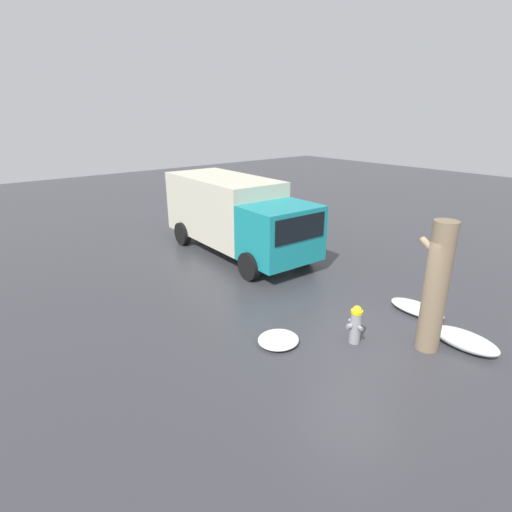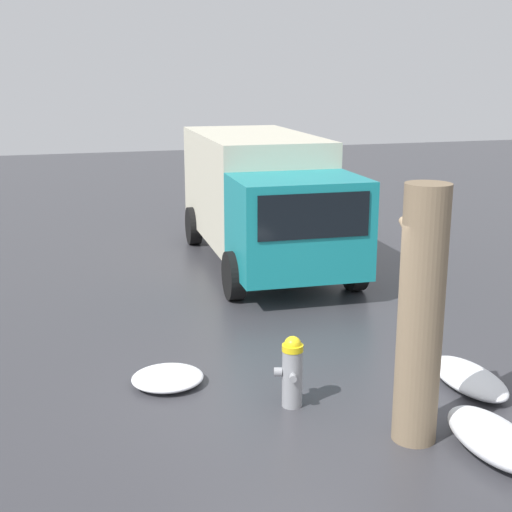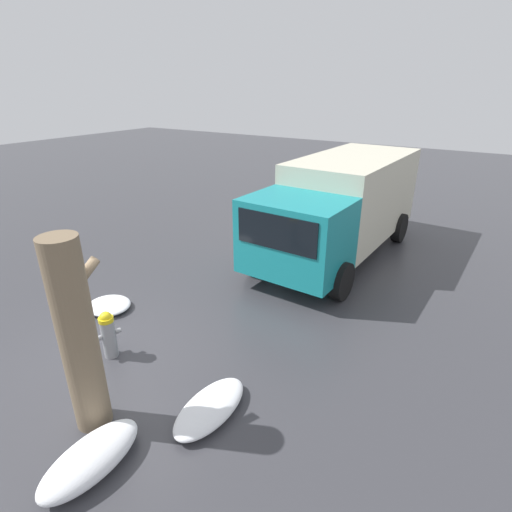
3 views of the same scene
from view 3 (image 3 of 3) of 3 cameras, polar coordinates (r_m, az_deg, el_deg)
name	(u,v)px [view 3 (image 3 of 3)]	position (r m, az deg, el deg)	size (l,w,h in m)	color
ground_plane	(112,355)	(8.06, -19.87, -13.18)	(60.00, 60.00, 0.00)	#38383D
fire_hydrant	(108,334)	(7.80, -20.36, -10.35)	(0.46, 0.37, 0.92)	gray
tree_trunk	(78,337)	(5.98, -24.08, -10.58)	(0.76, 0.50, 2.94)	#7F6B51
delivery_truck	(342,204)	(11.60, 12.14, 7.33)	(6.81, 2.87, 2.73)	teal
snow_pile_by_hydrant	(91,459)	(6.15, -22.52, -25.16)	(1.45, 0.69, 0.36)	white
snow_pile_curbside	(210,407)	(6.48, -6.57, -20.70)	(1.46, 0.69, 0.25)	white
snow_pile_by_tree	(109,305)	(9.50, -20.26, -6.63)	(0.90, 0.96, 0.19)	white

